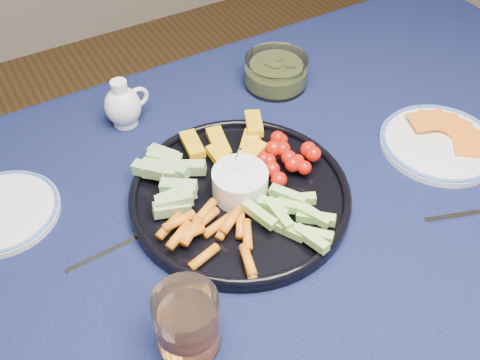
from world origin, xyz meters
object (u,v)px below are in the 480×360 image
dining_table (284,262)px  crudite_platter (238,192)px  cheese_plate (440,142)px  juice_tumbler (188,324)px  side_plate_extra (2,212)px  creamer_pitcher (123,105)px  pickle_bowl (276,73)px

dining_table → crudite_platter: bearing=110.0°
dining_table → cheese_plate: 0.37m
juice_tumbler → side_plate_extra: juice_tumbler is taller
crudite_platter → creamer_pitcher: (-0.09, 0.29, 0.02)m
creamer_pitcher → cheese_plate: size_ratio=0.45×
dining_table → side_plate_extra: size_ratio=8.95×
creamer_pitcher → side_plate_extra: (-0.27, -0.12, -0.03)m
crudite_platter → pickle_bowl: 0.34m
dining_table → juice_tumbler: 0.27m
cheese_plate → pickle_bowl: bearing=116.0°
cheese_plate → juice_tumbler: bearing=-168.6°
creamer_pitcher → side_plate_extra: size_ratio=0.53×
dining_table → side_plate_extra: 0.48m
dining_table → cheese_plate: size_ratio=7.61×
crudite_platter → side_plate_extra: (-0.35, 0.17, -0.01)m
crudite_platter → side_plate_extra: bearing=154.4°
creamer_pitcher → juice_tumbler: bearing=-101.9°
dining_table → pickle_bowl: 0.42m
pickle_bowl → juice_tumbler: bearing=-134.0°
crudite_platter → cheese_plate: (0.39, -0.07, -0.01)m
pickle_bowl → cheese_plate: 0.36m
juice_tumbler → side_plate_extra: 0.40m
creamer_pitcher → side_plate_extra: creamer_pitcher is taller
crudite_platter → juice_tumbler: (-0.19, -0.19, 0.02)m
crudite_platter → cheese_plate: 0.40m
dining_table → juice_tumbler: (-0.22, -0.09, 0.13)m
pickle_bowl → juice_tumbler: (-0.42, -0.44, 0.02)m
creamer_pitcher → side_plate_extra: 0.29m
crudite_platter → dining_table: bearing=-70.0°
creamer_pitcher → juice_tumbler: juice_tumbler is taller
cheese_plate → side_plate_extra: size_ratio=1.18×
pickle_bowl → juice_tumbler: 0.61m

